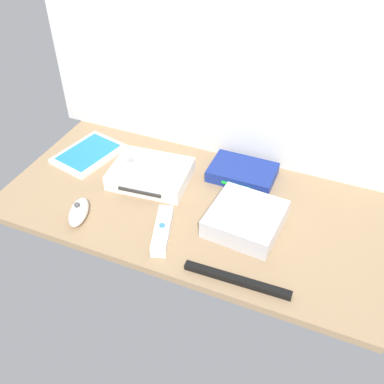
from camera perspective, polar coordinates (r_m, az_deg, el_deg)
The scene contains 10 objects.
ground_plane at distance 116.01cm, azimuth 0.00°, elevation -1.88°, with size 100.00×48.00×2.00cm, color #9E7F5B.
back_wall at distance 117.81cm, azimuth 4.85°, elevation 17.81°, with size 110.00×1.20×64.00cm, color silver.
game_console at distance 122.02cm, azimuth -5.37°, elevation 2.37°, with size 22.46×18.03×4.40cm.
mini_computer at distance 108.22cm, azimuth 6.94°, elevation -3.42°, with size 18.23×18.23×5.30cm.
game_case at distance 135.11cm, azimuth -13.27°, elevation 4.84°, with size 17.49×21.55×1.56cm.
network_router at distance 123.57cm, azimuth 6.57°, elevation 2.54°, with size 18.00×12.40×3.40cm.
remote_wand at distance 106.36cm, azimuth -3.85°, elevation -4.99°, with size 7.85×15.20×3.40cm.
remote_nunchuk at distance 113.58cm, azimuth -14.49°, elevation -2.53°, with size 7.33×10.88×5.10cm.
remote_classic_pad at distance 120.26cm, azimuth -6.08°, elevation 3.59°, with size 16.10×11.81×2.40cm.
sensor_bar at distance 97.78cm, azimuth 5.84°, elevation -11.28°, with size 24.00×1.80×1.40cm, color black.
Camera 1 is at (33.03, -79.06, 77.22)cm, focal length 41.14 mm.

